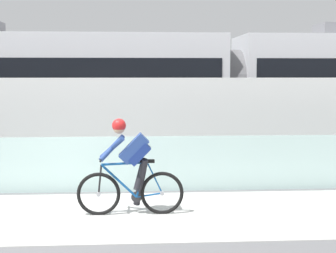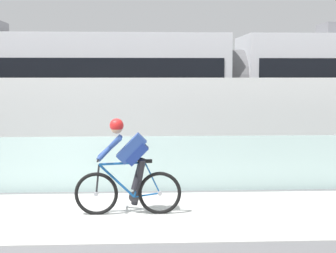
{
  "view_description": "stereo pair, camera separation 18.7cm",
  "coord_description": "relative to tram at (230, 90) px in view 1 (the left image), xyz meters",
  "views": [
    {
      "loc": [
        0.8,
        -8.87,
        2.31
      ],
      "look_at": [
        1.58,
        2.35,
        1.25
      ],
      "focal_mm": 58.11,
      "sensor_mm": 36.0,
      "label": 1
    },
    {
      "loc": [
        0.99,
        -8.88,
        2.31
      ],
      "look_at": [
        1.58,
        2.35,
        1.25
      ],
      "focal_mm": 58.11,
      "sensor_mm": 36.0,
      "label": 2
    }
  ],
  "objects": [
    {
      "name": "ground_plane",
      "position": [
        -3.72,
        -6.85,
        -1.89
      ],
      "size": [
        200.0,
        200.0,
        0.0
      ],
      "primitive_type": "plane",
      "color": "slate"
    },
    {
      "name": "bike_path_deck",
      "position": [
        -3.72,
        -6.85,
        -1.89
      ],
      "size": [
        32.0,
        3.2,
        0.01
      ],
      "primitive_type": "cube",
      "color": "beige",
      "rests_on": "ground"
    },
    {
      "name": "glass_parapet",
      "position": [
        -3.72,
        -5.0,
        -1.34
      ],
      "size": [
        32.0,
        0.05,
        1.1
      ],
      "primitive_type": "cube",
      "color": "silver",
      "rests_on": "ground"
    },
    {
      "name": "concrete_barrier_wall",
      "position": [
        -3.72,
        -3.2,
        -0.77
      ],
      "size": [
        32.0,
        0.36,
        2.26
      ],
      "primitive_type": "cube",
      "color": "silver",
      "rests_on": "ground"
    },
    {
      "name": "tram_rail_near",
      "position": [
        -3.72,
        -0.72,
        -1.89
      ],
      "size": [
        32.0,
        0.08,
        0.01
      ],
      "primitive_type": "cube",
      "color": "#595654",
      "rests_on": "ground"
    },
    {
      "name": "tram_rail_far",
      "position": [
        -3.72,
        0.72,
        -1.89
      ],
      "size": [
        32.0,
        0.08,
        0.01
      ],
      "primitive_type": "cube",
      "color": "#595654",
      "rests_on": "ground"
    },
    {
      "name": "tram",
      "position": [
        0.0,
        0.0,
        0.0
      ],
      "size": [
        22.56,
        2.54,
        3.81
      ],
      "color": "silver",
      "rests_on": "ground"
    },
    {
      "name": "cyclist_on_bike",
      "position": [
        -2.91,
        -6.85,
        -1.11
      ],
      "size": [
        1.77,
        0.58,
        1.61
      ],
      "color": "black",
      "rests_on": "ground"
    }
  ]
}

